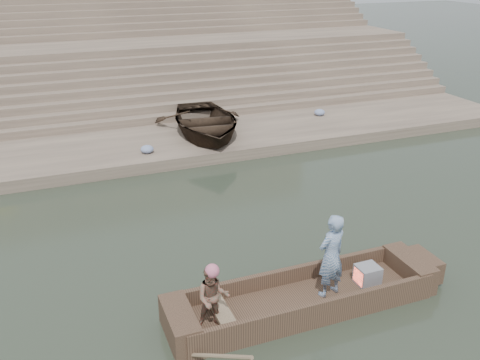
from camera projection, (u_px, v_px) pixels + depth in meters
ground at (183, 273)px, 11.67m from camera, size 120.00×120.00×0.00m
lower_landing at (122, 151)px, 18.43m from camera, size 32.00×4.00×0.40m
mid_landing at (92, 75)px, 24.37m from camera, size 32.00×3.00×2.80m
upper_landing at (75, 30)px, 29.89m from camera, size 32.00×3.00×5.20m
ghat_steps at (87, 60)px, 25.66m from camera, size 32.00×11.00×5.20m
main_rowboat at (303, 303)px, 10.49m from camera, size 5.00×1.30×0.22m
rowboat_trim at (313, 293)px, 10.48m from camera, size 6.04×2.63×1.93m
standing_man at (331, 256)px, 10.25m from camera, size 0.74×0.58×1.78m
rowing_man at (213, 298)px, 9.42m from camera, size 0.71×0.61×1.26m
television at (367, 275)px, 10.86m from camera, size 0.46×0.42×0.40m
beached_rowboat at (205, 122)px, 19.25m from camera, size 3.93×5.13×0.99m
cloth_bundles at (47, 153)px, 17.26m from camera, size 19.73×2.29×0.26m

